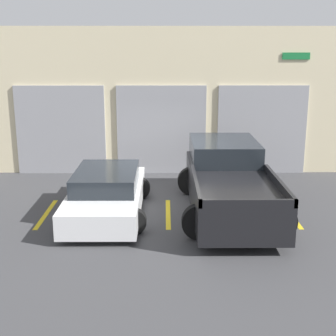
{
  "coord_description": "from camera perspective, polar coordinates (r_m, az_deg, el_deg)",
  "views": [
    {
      "loc": [
        -0.07,
        -12.57,
        4.22
      ],
      "look_at": [
        0.0,
        -0.61,
        1.1
      ],
      "focal_mm": 50.0,
      "sensor_mm": 36.0,
      "label": 1
    }
  ],
  "objects": [
    {
      "name": "ground_plane",
      "position": [
        13.26,
        -0.02,
        -3.93
      ],
      "size": [
        28.0,
        28.0,
        0.0
      ],
      "primitive_type": "plane",
      "color": "#3D3D3F"
    },
    {
      "name": "shophouse_building",
      "position": [
        15.96,
        -0.12,
        8.02
      ],
      "size": [
        15.19,
        0.68,
        4.85
      ],
      "color": "beige",
      "rests_on": "ground"
    },
    {
      "name": "pickup_truck",
      "position": [
        12.34,
        7.39,
        -1.62
      ],
      "size": [
        2.59,
        5.28,
        1.66
      ],
      "color": "black",
      "rests_on": "ground"
    },
    {
      "name": "parking_stripe_far_left",
      "position": [
        12.59,
        -14.64,
        -5.43
      ],
      "size": [
        0.12,
        2.2,
        0.01
      ],
      "primitive_type": "cube",
      "color": "gold",
      "rests_on": "ground"
    },
    {
      "name": "sedan_white",
      "position": [
        12.15,
        -7.5,
        -3.1
      ],
      "size": [
        2.16,
        4.21,
        1.15
      ],
      "color": "white",
      "rests_on": "ground"
    },
    {
      "name": "parking_stripe_centre",
      "position": [
        12.63,
        14.62,
        -5.37
      ],
      "size": [
        0.12,
        2.2,
        0.01
      ],
      "primitive_type": "cube",
      "color": "gold",
      "rests_on": "ground"
    },
    {
      "name": "parking_stripe_left",
      "position": [
        12.2,
        0.01,
        -5.58
      ],
      "size": [
        0.12,
        2.2,
        0.01
      ],
      "primitive_type": "cube",
      "color": "gold",
      "rests_on": "ground"
    }
  ]
}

